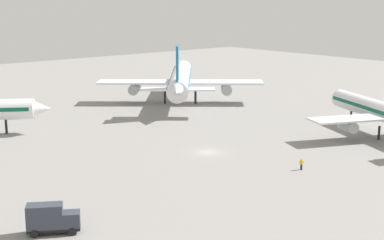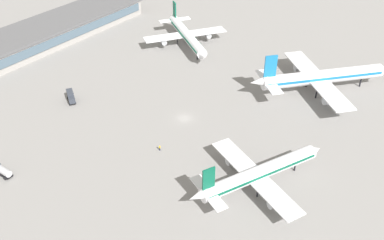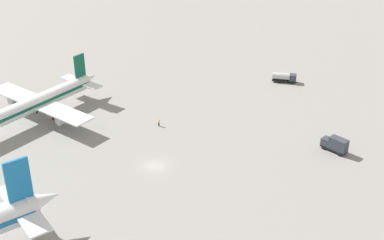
{
  "view_description": "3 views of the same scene",
  "coord_description": "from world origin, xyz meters",
  "px_view_note": "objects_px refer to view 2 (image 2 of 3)",
  "views": [
    {
      "loc": [
        68.46,
        -61.5,
        25.03
      ],
      "look_at": [
        -4.15,
        0.17,
        4.7
      ],
      "focal_mm": 54.44,
      "sensor_mm": 36.0,
      "label": 1
    },
    {
      "loc": [
        84.6,
        65.78,
        74.28
      ],
      "look_at": [
        1.91,
        4.3,
        2.19
      ],
      "focal_mm": 40.36,
      "sensor_mm": 36.0,
      "label": 2
    },
    {
      "loc": [
        -87.32,
        -27.76,
        58.95
      ],
      "look_at": [
        13.61,
        -4.36,
        3.88
      ],
      "focal_mm": 50.61,
      "sensor_mm": 36.0,
      "label": 3
    }
  ],
  "objects_px": {
    "airplane_taxiing": "(259,173)",
    "airplane_distant": "(321,77)",
    "airplane_at_gate": "(186,35)",
    "fuel_truck": "(2,170)",
    "catering_truck": "(71,96)",
    "ground_crew_worker": "(160,148)"
  },
  "relations": [
    {
      "from": "airplane_distant",
      "to": "ground_crew_worker",
      "type": "xyz_separation_m",
      "value": [
        55.31,
        -22.22,
        -4.6
      ]
    },
    {
      "from": "catering_truck",
      "to": "ground_crew_worker",
      "type": "distance_m",
      "value": 39.03
    },
    {
      "from": "airplane_taxiing",
      "to": "ground_crew_worker",
      "type": "xyz_separation_m",
      "value": [
        3.59,
        -28.32,
        -3.44
      ]
    },
    {
      "from": "airplane_taxiing",
      "to": "catering_truck",
      "type": "relative_size",
      "value": 6.35
    },
    {
      "from": "catering_truck",
      "to": "ground_crew_worker",
      "type": "xyz_separation_m",
      "value": [
        2.33,
        38.95,
        -0.85
      ]
    },
    {
      "from": "fuel_truck",
      "to": "airplane_at_gate",
      "type": "bearing_deg",
      "value": -86.63
    },
    {
      "from": "fuel_truck",
      "to": "ground_crew_worker",
      "type": "distance_m",
      "value": 40.57
    },
    {
      "from": "fuel_truck",
      "to": "airplane_distant",
      "type": "bearing_deg",
      "value": -121.11
    },
    {
      "from": "airplane_taxiing",
      "to": "ground_crew_worker",
      "type": "distance_m",
      "value": 28.76
    },
    {
      "from": "airplane_distant",
      "to": "fuel_truck",
      "type": "xyz_separation_m",
      "value": [
        86.63,
        -48.0,
        -4.06
      ]
    },
    {
      "from": "airplane_taxiing",
      "to": "fuel_truck",
      "type": "height_order",
      "value": "airplane_taxiing"
    },
    {
      "from": "airplane_at_gate",
      "to": "airplane_taxiing",
      "type": "xyz_separation_m",
      "value": [
        53.58,
        62.61,
        -0.33
      ]
    },
    {
      "from": "catering_truck",
      "to": "ground_crew_worker",
      "type": "relative_size",
      "value": 3.45
    },
    {
      "from": "ground_crew_worker",
      "to": "airplane_distant",
      "type": "bearing_deg",
      "value": -164.17
    },
    {
      "from": "airplane_taxiing",
      "to": "airplane_distant",
      "type": "bearing_deg",
      "value": 30.82
    },
    {
      "from": "airplane_taxiing",
      "to": "airplane_distant",
      "type": "height_order",
      "value": "airplane_distant"
    },
    {
      "from": "airplane_distant",
      "to": "catering_truck",
      "type": "relative_size",
      "value": 6.99
    },
    {
      "from": "ground_crew_worker",
      "to": "fuel_truck",
      "type": "bearing_deg",
      "value": -1.76
    },
    {
      "from": "fuel_truck",
      "to": "catering_truck",
      "type": "height_order",
      "value": "catering_truck"
    },
    {
      "from": "airplane_at_gate",
      "to": "fuel_truck",
      "type": "xyz_separation_m",
      "value": [
        88.49,
        8.5,
        -3.23
      ]
    },
    {
      "from": "catering_truck",
      "to": "ground_crew_worker",
      "type": "height_order",
      "value": "catering_truck"
    },
    {
      "from": "airplane_taxiing",
      "to": "fuel_truck",
      "type": "xyz_separation_m",
      "value": [
        34.91,
        -54.11,
        -2.9
      ]
    }
  ]
}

